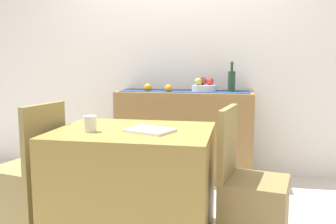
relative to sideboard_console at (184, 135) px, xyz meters
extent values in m
cube|color=beige|center=(-0.09, -0.92, -0.45)|extent=(6.40, 6.40, 0.02)
cube|color=silver|center=(-0.09, 0.26, 0.91)|extent=(6.40, 0.06, 2.70)
cube|color=olive|center=(0.00, 0.00, 0.00)|extent=(1.34, 0.42, 0.88)
cube|color=navy|center=(0.00, 0.00, 0.44)|extent=(1.26, 0.32, 0.01)
cylinder|color=silver|center=(0.19, 0.00, 0.48)|extent=(0.24, 0.24, 0.06)
sphere|color=#AE3A30|center=(0.17, 0.06, 0.54)|extent=(0.08, 0.08, 0.08)
sphere|color=red|center=(0.25, 0.02, 0.54)|extent=(0.07, 0.07, 0.07)
sphere|color=#99A23C|center=(0.13, -0.02, 0.54)|extent=(0.07, 0.07, 0.07)
cylinder|color=#224127|center=(0.45, 0.00, 0.54)|extent=(0.07, 0.07, 0.20)
cylinder|color=#224127|center=(0.45, 0.00, 0.69)|extent=(0.03, 0.03, 0.09)
sphere|color=orange|center=(-0.15, -0.08, 0.48)|extent=(0.07, 0.07, 0.07)
sphere|color=orange|center=(-0.37, -0.04, 0.48)|extent=(0.07, 0.07, 0.07)
cube|color=olive|center=(-0.15, -1.33, -0.07)|extent=(1.02, 0.79, 0.74)
cube|color=white|center=(-0.02, -1.38, 0.31)|extent=(0.34, 0.30, 0.02)
cylinder|color=silver|center=(-0.40, -1.45, 0.35)|extent=(0.08, 0.08, 0.10)
cube|color=olive|center=(-0.94, -1.33, -0.21)|extent=(0.48, 0.48, 0.45)
cube|color=olive|center=(-0.76, -1.38, 0.24)|extent=(0.13, 0.40, 0.45)
cube|color=olive|center=(0.65, -1.33, -0.21)|extent=(0.47, 0.47, 0.45)
cube|color=olive|center=(0.47, -1.30, 0.24)|extent=(0.11, 0.40, 0.45)
camera|label=1|loc=(0.53, -3.67, 0.76)|focal=40.19mm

